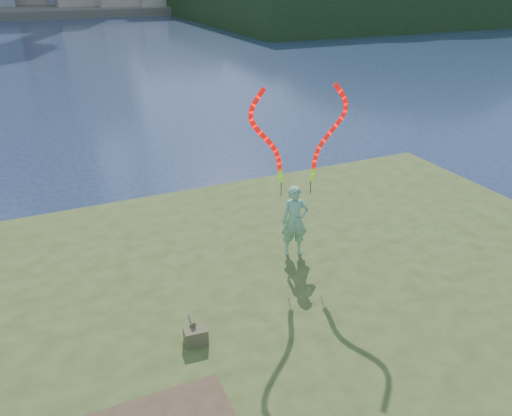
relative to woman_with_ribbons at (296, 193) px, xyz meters
name	(u,v)px	position (x,y,z in m)	size (l,w,h in m)	color
ground	(216,338)	(-2.25, -1.08, -2.22)	(320.00, 320.00, 0.00)	#192640
grassy_knoll	(267,412)	(-2.25, -3.37, -1.88)	(20.00, 18.00, 0.80)	#384719
far_shore	(30,7)	(-2.25, 93.92, -1.62)	(320.00, 40.00, 1.20)	#474234
wooded_hill	(434,13)	(57.32, 58.88, -2.06)	(78.00, 50.00, 63.00)	black
woman_with_ribbons	(296,193)	(0.00, 0.00, 0.00)	(1.94, 0.67, 3.96)	#1A7A2D
canvas_bag	(196,335)	(-2.89, -1.94, -1.27)	(0.40, 0.45, 0.36)	#484927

